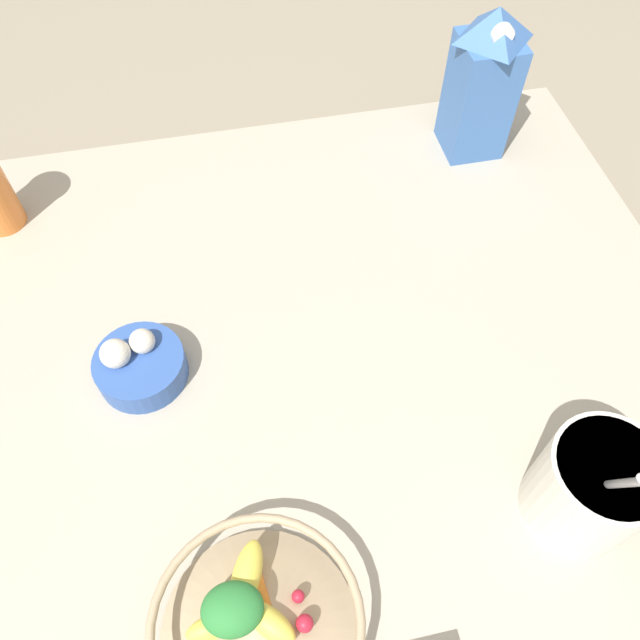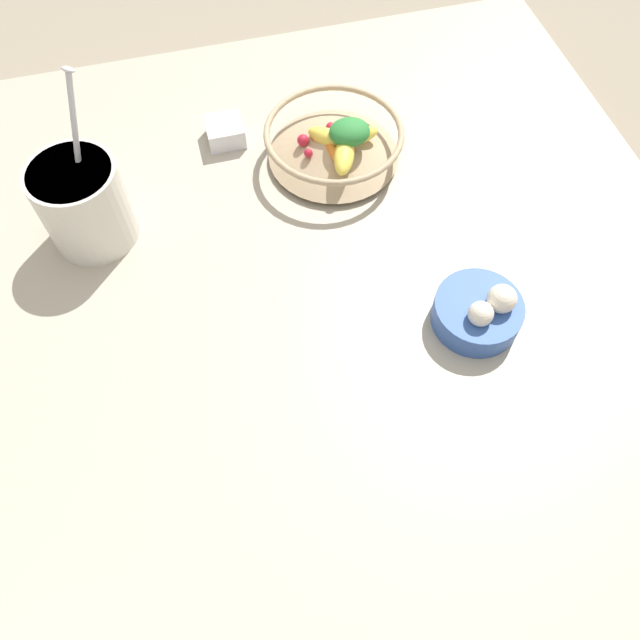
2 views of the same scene
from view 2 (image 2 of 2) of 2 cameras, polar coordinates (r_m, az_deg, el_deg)
ground_plane at (r=0.92m, az=-0.91°, el=1.14°), size 6.00×6.00×0.00m
countertop at (r=0.90m, az=-0.93°, el=1.76°), size 1.17×1.17×0.04m
fruit_bowl at (r=1.03m, az=1.35°, el=15.94°), size 0.22×0.22×0.08m
yogurt_tub at (r=0.95m, az=-20.89°, el=10.15°), size 0.12×0.12×0.25m
spice_jar at (r=1.09m, az=-8.67°, el=16.59°), size 0.06×0.06×0.03m
garlic_bowl at (r=0.87m, az=14.35°, el=0.75°), size 0.12×0.12×0.07m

